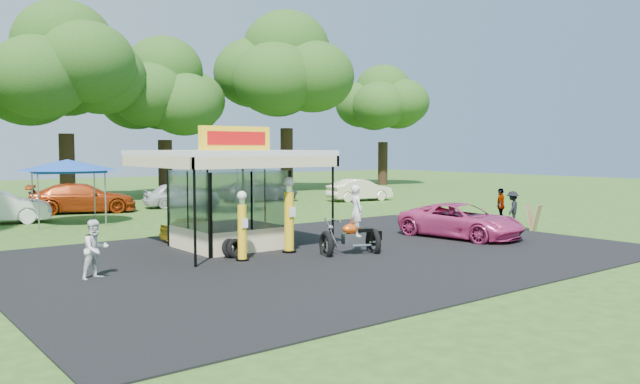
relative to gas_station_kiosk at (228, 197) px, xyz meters
The scene contains 23 objects.
ground 5.67m from the gas_station_kiosk, 68.18° to the right, with size 120.00×120.00×0.00m, color #2A5019.
asphalt_apron 4.01m from the gas_station_kiosk, 56.26° to the right, with size 20.00×14.00×0.04m, color black.
gas_station_kiosk is the anchor object (origin of this frame).
gas_pump_left 2.75m from the gas_station_kiosk, 110.87° to the right, with size 0.40×0.40×2.16m.
gas_pump_right 2.44m from the gas_station_kiosk, 64.02° to the right, with size 0.47×0.47×2.52m.
motorcycle 4.55m from the gas_station_kiosk, 55.84° to the right, with size 2.08×1.41×2.36m.
spare_tires 2.54m from the gas_station_kiosk, 116.14° to the right, with size 0.80×0.52×0.66m.
a_frame_sign 12.98m from the gas_station_kiosk, 17.26° to the right, with size 0.66×0.70×1.10m.
kiosk_car 2.56m from the gas_station_kiosk, 90.00° to the left, with size 1.13×2.82×0.96m, color yellow.
pink_sedan 8.97m from the gas_station_kiosk, 22.29° to the right, with size 2.22×4.82×1.34m, color #CF387A.
spectator_west 5.86m from the gas_station_kiosk, 156.65° to the right, with size 0.77×0.60×1.58m, color white.
spectator_east_a 13.64m from the gas_station_kiosk, ahead, with size 0.99×0.57×1.53m, color black.
spectator_east_b 13.72m from the gas_station_kiosk, ahead, with size 0.94×0.39×1.61m, color gray.
bg_car_b 15.29m from the gas_station_kiosk, 90.63° to the left, with size 2.22×5.46×1.58m, color #AE370D.
bg_car_c 15.83m from the gas_station_kiosk, 70.07° to the left, with size 1.76×4.36×1.49m, color silver.
bg_car_d 19.08m from the gas_station_kiosk, 54.35° to the left, with size 2.38×5.15×1.43m, color #535356.
bg_car_e 20.43m from the gas_station_kiosk, 35.50° to the left, with size 1.52×4.35×1.43m, color #F8EBBE.
tent_west 10.77m from the gas_station_kiosk, 102.29° to the left, with size 4.23×4.23×2.95m.
tent_east 12.28m from the gas_station_kiosk, 62.39° to the left, with size 4.40×4.40×3.08m.
oak_far_c 23.11m from the gas_station_kiosk, 87.23° to the left, with size 10.52×10.52×12.39m.
oak_far_d 26.16m from the gas_station_kiosk, 70.53° to the left, with size 9.48×9.48×11.29m.
oak_far_e 29.90m from the gas_station_kiosk, 51.00° to the left, with size 11.82×11.82×14.07m.
oak_far_f 39.21m from the gas_station_kiosk, 38.36° to the left, with size 9.15×9.15×11.03m.
Camera 1 is at (-12.66, -13.71, 3.44)m, focal length 35.00 mm.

